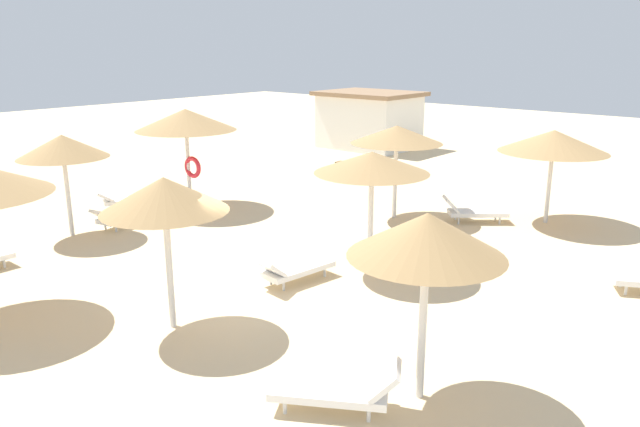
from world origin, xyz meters
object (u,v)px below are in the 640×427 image
(lounger_4, at_px, (127,199))
(lounger_6, at_px, (473,211))
(parasol_3, at_px, (427,236))
(lounger_3, at_px, (338,390))
(parasol_4, at_px, (186,120))
(bench_0, at_px, (353,167))
(lounger_1, at_px, (293,269))
(parasol_7, at_px, (164,195))
(parasol_6, at_px, (554,141))
(lounger_2, at_px, (123,216))
(parasol_2, at_px, (63,147))
(parasol_9, at_px, (397,135))
(beach_cabana, at_px, (369,119))
(parasol_1, at_px, (372,163))

(lounger_4, xyz_separation_m, lounger_6, (9.10, 5.84, 0.01))
(parasol_3, bearing_deg, lounger_3, -123.25)
(parasol_4, relative_size, bench_0, 2.07)
(lounger_1, bearing_deg, parasol_7, -93.76)
(parasol_6, distance_m, lounger_1, 8.91)
(lounger_2, relative_size, bench_0, 1.30)
(lounger_1, xyz_separation_m, lounger_6, (0.75, 6.94, 0.00))
(parasol_2, bearing_deg, lounger_1, 11.93)
(parasol_4, height_order, bench_0, parasol_4)
(parasol_9, distance_m, beach_cabana, 12.95)
(parasol_1, distance_m, parasol_9, 4.55)
(lounger_4, bearing_deg, parasol_4, 48.09)
(parasol_9, xyz_separation_m, lounger_3, (5.15, -8.99, -2.20))
(lounger_6, bearing_deg, lounger_3, -72.92)
(parasol_7, xyz_separation_m, parasol_9, (-1.09, 8.91, -0.01))
(lounger_2, xyz_separation_m, lounger_4, (-1.68, 1.20, -0.00))
(parasol_6, bearing_deg, parasol_1, -104.02)
(parasol_2, relative_size, parasol_9, 1.00)
(lounger_6, bearing_deg, lounger_2, -136.49)
(parasol_2, height_order, lounger_2, parasol_2)
(parasol_1, xyz_separation_m, parasol_3, (3.78, -3.86, 0.00))
(parasol_3, bearing_deg, parasol_2, 177.00)
(lounger_3, distance_m, lounger_4, 12.92)
(parasol_4, height_order, parasol_6, parasol_4)
(parasol_1, distance_m, parasol_6, 6.74)
(parasol_4, distance_m, lounger_6, 9.24)
(lounger_1, distance_m, lounger_4, 8.42)
(parasol_3, xyz_separation_m, parasol_4, (-11.57, 4.67, 0.26))
(bench_0, bearing_deg, lounger_3, -52.82)
(lounger_3, distance_m, beach_cabana, 23.19)
(lounger_2, relative_size, lounger_4, 0.99)
(parasol_1, height_order, lounger_6, parasol_1)
(lounger_2, distance_m, bench_0, 10.00)
(lounger_3, bearing_deg, bench_0, 127.18)
(parasol_2, height_order, bench_0, parasol_2)
(parasol_1, distance_m, parasol_2, 8.43)
(parasol_3, height_order, lounger_2, parasol_3)
(lounger_6, relative_size, bench_0, 1.20)
(parasol_4, xyz_separation_m, parasol_6, (9.42, 5.73, -0.38))
(lounger_1, bearing_deg, parasol_2, -168.07)
(parasol_6, distance_m, parasol_9, 4.46)
(lounger_2, bearing_deg, beach_cabana, 100.41)
(lounger_2, relative_size, beach_cabana, 0.42)
(lounger_4, bearing_deg, parasol_1, 4.27)
(lounger_2, bearing_deg, parasol_6, 42.85)
(parasol_7, height_order, lounger_1, parasol_7)
(lounger_4, distance_m, bench_0, 9.08)
(parasol_1, xyz_separation_m, parasol_4, (-7.79, 0.80, 0.26))
(bench_0, height_order, beach_cabana, beach_cabana)
(bench_0, bearing_deg, parasol_9, -40.49)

